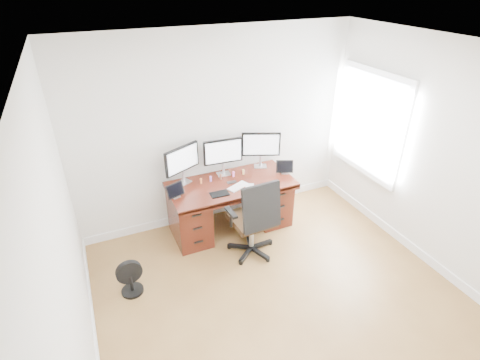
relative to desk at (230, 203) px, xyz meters
name	(u,v)px	position (x,y,z in m)	size (l,w,h in m)	color
ground	(297,320)	(0.00, -1.83, -0.40)	(4.50, 4.50, 0.00)	olive
back_wall	(218,130)	(0.00, 0.42, 0.95)	(4.00, 0.10, 2.70)	silver
right_wall	(456,169)	(2.00, -1.72, 0.95)	(0.10, 4.50, 2.70)	silver
desk	(230,203)	(0.00, 0.00, 0.00)	(1.70, 0.80, 0.75)	#45170D
office_chair	(253,230)	(0.04, -0.66, -0.03)	(0.65, 0.62, 1.12)	black
floor_fan	(130,278)	(-1.53, -0.70, -0.19)	(0.30, 0.25, 0.43)	black
monitor_left	(182,160)	(-0.58, 0.24, 0.68)	(0.51, 0.27, 0.53)	silver
monitor_center	(223,153)	(0.00, 0.24, 0.68)	(0.55, 0.15, 0.53)	silver
monitor_right	(261,146)	(0.58, 0.24, 0.68)	(0.52, 0.25, 0.53)	silver
tablet_left	(175,191)	(-0.78, -0.08, 0.43)	(0.25, 0.14, 0.19)	silver
tablet_right	(285,168)	(0.80, -0.08, 0.43)	(0.25, 0.16, 0.19)	silver
keyboard	(238,186)	(0.04, -0.17, 0.36)	(0.30, 0.13, 0.01)	white
trackpad	(250,186)	(0.19, -0.22, 0.35)	(0.12, 0.12, 0.01)	silver
drawing_tablet	(220,194)	(-0.25, -0.24, 0.35)	(0.24, 0.15, 0.01)	black
phone	(232,182)	(0.01, -0.02, 0.35)	(0.13, 0.06, 0.01)	black
figurine_orange	(201,180)	(-0.38, 0.12, 0.39)	(0.03, 0.03, 0.08)	orange
figurine_purple	(211,178)	(-0.24, 0.12, 0.39)	(0.03, 0.03, 0.08)	#9862CD
figurine_brown	(221,176)	(-0.09, 0.12, 0.39)	(0.03, 0.03, 0.08)	brown
figurine_pink	(233,174)	(0.10, 0.12, 0.39)	(0.03, 0.03, 0.08)	#E762BD
figurine_yellow	(243,171)	(0.25, 0.12, 0.39)	(0.03, 0.03, 0.08)	tan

